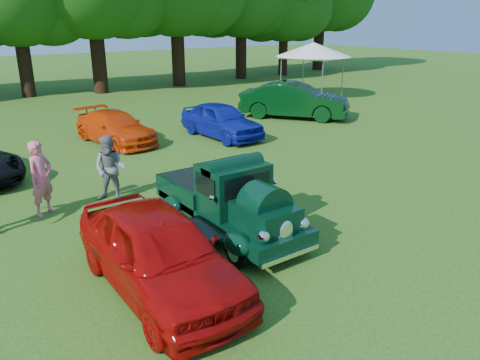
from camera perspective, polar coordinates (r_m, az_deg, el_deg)
ground at (r=10.48m, az=-0.14°, el=-7.40°), size 120.00×120.00×0.00m
hero_pickup at (r=10.61m, az=-1.42°, el=-2.72°), size 2.01×4.31×1.68m
red_convertible at (r=8.52m, az=-9.88°, el=-8.59°), size 1.84×4.47×1.52m
back_car_orange at (r=19.07m, az=-14.97°, el=6.20°), size 2.28×4.42×1.23m
back_car_blue at (r=19.35m, az=-2.31°, el=7.31°), size 1.87×4.24×1.42m
back_car_green at (r=23.30m, az=6.65°, el=9.62°), size 4.59×5.28×1.72m
spectator_pink at (r=12.50m, az=-23.08°, el=0.18°), size 0.83×0.75×1.89m
spectator_grey at (r=12.87m, az=-15.54°, el=1.33°), size 1.10×1.08×1.79m
canopy_tent at (r=28.87m, az=8.94°, el=15.39°), size 5.57×5.57×3.32m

